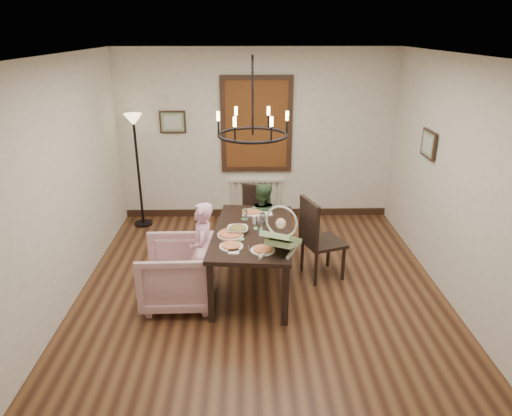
{
  "coord_description": "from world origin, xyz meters",
  "views": [
    {
      "loc": [
        -0.17,
        -4.88,
        3.06
      ],
      "look_at": [
        -0.06,
        0.2,
        1.05
      ],
      "focal_mm": 32.0,
      "sensor_mm": 36.0,
      "label": 1
    }
  ],
  "objects_px": {
    "drinking_glass": "(260,227)",
    "seated_man": "(262,228)",
    "baby_bouncer": "(281,236)",
    "chair_far": "(252,220)",
    "dining_table": "(253,237)",
    "armchair": "(177,273)",
    "floor_lamp": "(139,173)",
    "chair_right": "(324,238)",
    "elderly_woman": "(203,259)"
  },
  "relations": [
    {
      "from": "drinking_glass",
      "to": "seated_man",
      "type": "bearing_deg",
      "value": 86.56
    },
    {
      "from": "baby_bouncer",
      "to": "drinking_glass",
      "type": "distance_m",
      "value": 0.54
    },
    {
      "from": "chair_far",
      "to": "baby_bouncer",
      "type": "distance_m",
      "value": 1.66
    },
    {
      "from": "drinking_glass",
      "to": "dining_table",
      "type": "bearing_deg",
      "value": 152.5
    },
    {
      "from": "baby_bouncer",
      "to": "armchair",
      "type": "bearing_deg",
      "value": -166.22
    },
    {
      "from": "seated_man",
      "to": "floor_lamp",
      "type": "relative_size",
      "value": 0.52
    },
    {
      "from": "armchair",
      "to": "floor_lamp",
      "type": "height_order",
      "value": "floor_lamp"
    },
    {
      "from": "chair_right",
      "to": "floor_lamp",
      "type": "relative_size",
      "value": 0.61
    },
    {
      "from": "elderly_woman",
      "to": "seated_man",
      "type": "relative_size",
      "value": 1.08
    },
    {
      "from": "seated_man",
      "to": "floor_lamp",
      "type": "bearing_deg",
      "value": -16.24
    },
    {
      "from": "elderly_woman",
      "to": "floor_lamp",
      "type": "relative_size",
      "value": 0.56
    },
    {
      "from": "dining_table",
      "to": "chair_right",
      "type": "height_order",
      "value": "chair_right"
    },
    {
      "from": "armchair",
      "to": "elderly_woman",
      "type": "height_order",
      "value": "elderly_woman"
    },
    {
      "from": "chair_right",
      "to": "armchair",
      "type": "distance_m",
      "value": 1.91
    },
    {
      "from": "baby_bouncer",
      "to": "dining_table",
      "type": "bearing_deg",
      "value": 143.4
    },
    {
      "from": "chair_far",
      "to": "dining_table",
      "type": "bearing_deg",
      "value": -71.35
    },
    {
      "from": "chair_right",
      "to": "baby_bouncer",
      "type": "distance_m",
      "value": 1.08
    },
    {
      "from": "dining_table",
      "to": "floor_lamp",
      "type": "distance_m",
      "value": 2.7
    },
    {
      "from": "chair_far",
      "to": "armchair",
      "type": "relative_size",
      "value": 1.12
    },
    {
      "from": "drinking_glass",
      "to": "floor_lamp",
      "type": "xyz_separation_m",
      "value": [
        -1.89,
        2.05,
        0.06
      ]
    },
    {
      "from": "chair_right",
      "to": "floor_lamp",
      "type": "xyz_separation_m",
      "value": [
        -2.72,
        1.74,
        0.35
      ]
    },
    {
      "from": "armchair",
      "to": "drinking_glass",
      "type": "relative_size",
      "value": 6.42
    },
    {
      "from": "armchair",
      "to": "drinking_glass",
      "type": "distance_m",
      "value": 1.12
    },
    {
      "from": "armchair",
      "to": "seated_man",
      "type": "distance_m",
      "value": 1.49
    },
    {
      "from": "chair_far",
      "to": "chair_right",
      "type": "xyz_separation_m",
      "value": [
        0.91,
        -0.77,
        0.07
      ]
    },
    {
      "from": "chair_far",
      "to": "armchair",
      "type": "height_order",
      "value": "chair_far"
    },
    {
      "from": "armchair",
      "to": "elderly_woman",
      "type": "relative_size",
      "value": 0.84
    },
    {
      "from": "dining_table",
      "to": "floor_lamp",
      "type": "height_order",
      "value": "floor_lamp"
    },
    {
      "from": "chair_right",
      "to": "seated_man",
      "type": "relative_size",
      "value": 1.18
    },
    {
      "from": "chair_far",
      "to": "floor_lamp",
      "type": "xyz_separation_m",
      "value": [
        -1.81,
        0.97,
        0.42
      ]
    },
    {
      "from": "chair_far",
      "to": "baby_bouncer",
      "type": "height_order",
      "value": "baby_bouncer"
    },
    {
      "from": "dining_table",
      "to": "chair_far",
      "type": "bearing_deg",
      "value": 94.84
    },
    {
      "from": "drinking_glass",
      "to": "floor_lamp",
      "type": "relative_size",
      "value": 0.07
    },
    {
      "from": "drinking_glass",
      "to": "chair_far",
      "type": "bearing_deg",
      "value": 94.26
    },
    {
      "from": "dining_table",
      "to": "drinking_glass",
      "type": "height_order",
      "value": "drinking_glass"
    },
    {
      "from": "dining_table",
      "to": "chair_right",
      "type": "bearing_deg",
      "value": 20.99
    },
    {
      "from": "elderly_woman",
      "to": "seated_man",
      "type": "bearing_deg",
      "value": 140.7
    },
    {
      "from": "chair_far",
      "to": "baby_bouncer",
      "type": "xyz_separation_m",
      "value": [
        0.3,
        -1.56,
        0.48
      ]
    },
    {
      "from": "chair_far",
      "to": "seated_man",
      "type": "height_order",
      "value": "chair_far"
    },
    {
      "from": "elderly_woman",
      "to": "floor_lamp",
      "type": "bearing_deg",
      "value": -153.9
    },
    {
      "from": "chair_far",
      "to": "armchair",
      "type": "bearing_deg",
      "value": -104.58
    },
    {
      "from": "dining_table",
      "to": "armchair",
      "type": "height_order",
      "value": "dining_table"
    },
    {
      "from": "seated_man",
      "to": "chair_far",
      "type": "bearing_deg",
      "value": -48.56
    },
    {
      "from": "dining_table",
      "to": "chair_right",
      "type": "xyz_separation_m",
      "value": [
        0.91,
        0.26,
        -0.14
      ]
    },
    {
      "from": "dining_table",
      "to": "armchair",
      "type": "xyz_separation_m",
      "value": [
        -0.89,
        -0.32,
        -0.31
      ]
    },
    {
      "from": "dining_table",
      "to": "elderly_woman",
      "type": "bearing_deg",
      "value": -154.97
    },
    {
      "from": "chair_right",
      "to": "elderly_woman",
      "type": "relative_size",
      "value": 1.09
    },
    {
      "from": "chair_far",
      "to": "elderly_woman",
      "type": "relative_size",
      "value": 0.94
    },
    {
      "from": "chair_right",
      "to": "floor_lamp",
      "type": "bearing_deg",
      "value": 38.24
    },
    {
      "from": "baby_bouncer",
      "to": "floor_lamp",
      "type": "bearing_deg",
      "value": 153.36
    }
  ]
}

